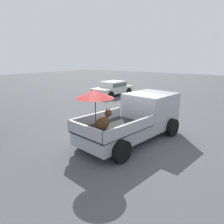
% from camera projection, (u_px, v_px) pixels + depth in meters
% --- Properties ---
extents(ground_plane, '(80.00, 80.00, 0.00)m').
position_uv_depth(ground_plane, '(131.00, 140.00, 9.11)').
color(ground_plane, '#4C4C4F').
extents(pickup_truck_main, '(5.26, 2.74, 2.40)m').
position_uv_depth(pickup_truck_main, '(137.00, 117.00, 9.13)').
color(pickup_truck_main, black).
rests_on(pickup_truck_main, ground).
extents(parked_sedan_near, '(4.36, 2.11, 1.33)m').
position_uv_depth(parked_sedan_near, '(113.00, 88.00, 19.70)').
color(parked_sedan_near, black).
rests_on(parked_sedan_near, ground).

